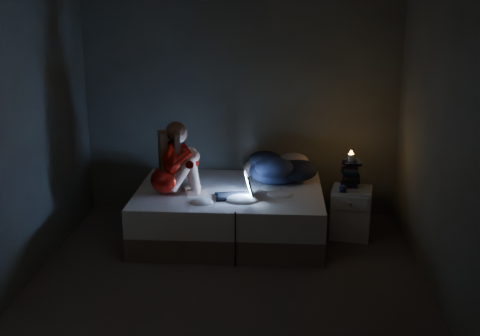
# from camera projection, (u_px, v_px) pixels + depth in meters

# --- Properties ---
(floor) EXTENTS (3.60, 3.80, 0.02)m
(floor) POSITION_uv_depth(u_px,v_px,m) (227.00, 284.00, 5.48)
(floor) COLOR #423A36
(floor) RESTS_ON ground
(wall_back) EXTENTS (3.60, 0.02, 2.60)m
(wall_back) POSITION_uv_depth(u_px,v_px,m) (241.00, 104.00, 6.95)
(wall_back) COLOR #595F55
(wall_back) RESTS_ON ground
(wall_front) EXTENTS (3.60, 0.02, 2.60)m
(wall_front) POSITION_uv_depth(u_px,v_px,m) (196.00, 227.00, 3.29)
(wall_front) COLOR #595F55
(wall_front) RESTS_ON ground
(wall_left) EXTENTS (0.02, 3.80, 2.60)m
(wall_left) POSITION_uv_depth(u_px,v_px,m) (18.00, 141.00, 5.23)
(wall_left) COLOR #595F55
(wall_left) RESTS_ON ground
(wall_right) EXTENTS (0.02, 3.80, 2.60)m
(wall_right) POSITION_uv_depth(u_px,v_px,m) (444.00, 147.00, 5.01)
(wall_right) COLOR #595F55
(wall_right) RESTS_ON ground
(bed) EXTENTS (1.94, 1.46, 0.53)m
(bed) POSITION_uv_depth(u_px,v_px,m) (230.00, 213.00, 6.46)
(bed) COLOR #BAB7B0
(bed) RESTS_ON ground
(pillow) EXTENTS (0.41, 0.29, 0.12)m
(pillow) POSITION_uv_depth(u_px,v_px,m) (172.00, 178.00, 6.58)
(pillow) COLOR silver
(pillow) RESTS_ON bed
(woman) EXTENTS (0.55, 0.45, 0.77)m
(woman) POSITION_uv_depth(u_px,v_px,m) (165.00, 159.00, 6.11)
(woman) COLOR maroon
(woman) RESTS_ON bed
(laptop) EXTENTS (0.42, 0.33, 0.27)m
(laptop) POSITION_uv_depth(u_px,v_px,m) (233.00, 185.00, 6.10)
(laptop) COLOR black
(laptop) RESTS_ON bed
(clothes_pile) EXTENTS (0.73, 0.67, 0.36)m
(clothes_pile) POSITION_uv_depth(u_px,v_px,m) (275.00, 166.00, 6.60)
(clothes_pile) COLOR navy
(clothes_pile) RESTS_ON bed
(nightstand) EXTENTS (0.47, 0.43, 0.54)m
(nightstand) POSITION_uv_depth(u_px,v_px,m) (351.00, 212.00, 6.47)
(nightstand) COLOR silver
(nightstand) RESTS_ON ground
(book_stack) EXTENTS (0.19, 0.25, 0.25)m
(book_stack) POSITION_uv_depth(u_px,v_px,m) (350.00, 174.00, 6.44)
(book_stack) COLOR black
(book_stack) RESTS_ON nightstand
(candle) EXTENTS (0.07, 0.07, 0.08)m
(candle) POSITION_uv_depth(u_px,v_px,m) (351.00, 159.00, 6.40)
(candle) COLOR beige
(candle) RESTS_ON book_stack
(phone) EXTENTS (0.09, 0.15, 0.01)m
(phone) POSITION_uv_depth(u_px,v_px,m) (344.00, 191.00, 6.29)
(phone) COLOR black
(phone) RESTS_ON nightstand
(blue_orb) EXTENTS (0.08, 0.08, 0.08)m
(blue_orb) POSITION_uv_depth(u_px,v_px,m) (346.00, 189.00, 6.23)
(blue_orb) COLOR navy
(blue_orb) RESTS_ON nightstand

